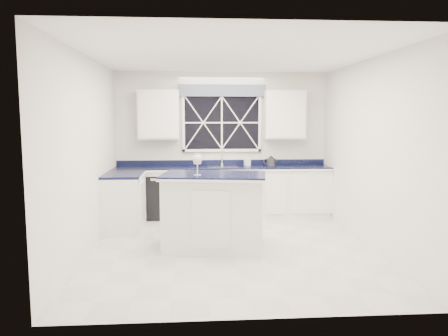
{
  "coord_description": "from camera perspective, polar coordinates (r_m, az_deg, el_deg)",
  "views": [
    {
      "loc": [
        -0.54,
        -6.07,
        1.88
      ],
      "look_at": [
        -0.09,
        0.4,
        1.1
      ],
      "focal_mm": 35.0,
      "sensor_mm": 36.0,
      "label": 1
    }
  ],
  "objects": [
    {
      "name": "dishwasher",
      "position": [
        8.18,
        -7.89,
        -3.59
      ],
      "size": [
        0.6,
        0.58,
        0.82
      ],
      "primitive_type": "cube",
      "color": "black",
      "rests_on": "ground"
    },
    {
      "name": "faucet",
      "position": [
        8.27,
        -0.26,
        1.42
      ],
      "size": [
        0.05,
        0.2,
        0.3
      ],
      "color": "silver",
      "rests_on": "countertop"
    },
    {
      "name": "ground",
      "position": [
        6.38,
        1.04,
        -10.3
      ],
      "size": [
        4.5,
        4.5,
        0.0
      ],
      "primitive_type": "plane",
      "color": "beige",
      "rests_on": "ground"
    },
    {
      "name": "base_cabinets",
      "position": [
        7.99,
        -2.46,
        -3.48
      ],
      "size": [
        3.99,
        1.6,
        0.9
      ],
      "color": "white",
      "rests_on": "ground"
    },
    {
      "name": "rug",
      "position": [
        7.49,
        -0.61,
        -7.62
      ],
      "size": [
        1.4,
        0.86,
        0.02
      ],
      "rotation": [
        0.0,
        0.0,
        -0.01
      ],
      "color": "beige",
      "rests_on": "ground"
    },
    {
      "name": "countertop",
      "position": [
        8.1,
        -0.17,
        0.03
      ],
      "size": [
        3.98,
        0.64,
        0.04
      ],
      "primitive_type": "cube",
      "color": "black",
      "rests_on": "base_cabinets"
    },
    {
      "name": "wine_glass",
      "position": [
        5.95,
        -3.5,
        1.04
      ],
      "size": [
        0.13,
        0.13,
        0.3
      ],
      "color": "silver",
      "rests_on": "island"
    },
    {
      "name": "island",
      "position": [
        6.2,
        -1.32,
        -5.64
      ],
      "size": [
        1.55,
        1.08,
        1.07
      ],
      "rotation": [
        0.0,
        0.0,
        -0.16
      ],
      "color": "white",
      "rests_on": "ground"
    },
    {
      "name": "upper_cabinets",
      "position": [
        8.17,
        -0.23,
        6.98
      ],
      "size": [
        3.1,
        0.34,
        0.9
      ],
      "color": "white",
      "rests_on": "ground"
    },
    {
      "name": "kettle",
      "position": [
        8.29,
        6.15,
        0.92
      ],
      "size": [
        0.27,
        0.21,
        0.2
      ],
      "rotation": [
        0.0,
        0.0,
        -0.33
      ],
      "color": "#313134",
      "rests_on": "countertop"
    },
    {
      "name": "back_wall",
      "position": [
        8.36,
        -0.31,
        3.2
      ],
      "size": [
        4.0,
        0.1,
        2.7
      ],
      "primitive_type": "cube",
      "color": "silver",
      "rests_on": "ground"
    },
    {
      "name": "soap_bottle",
      "position": [
        8.24,
        3.07,
        1.03
      ],
      "size": [
        0.13,
        0.13,
        0.22
      ],
      "primitive_type": "imported",
      "rotation": [
        0.0,
        0.0,
        0.34
      ],
      "color": "silver",
      "rests_on": "countertop"
    },
    {
      "name": "window",
      "position": [
        8.29,
        -0.29,
        6.49
      ],
      "size": [
        1.65,
        0.09,
        1.26
      ],
      "color": "black",
      "rests_on": "ground"
    }
  ]
}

